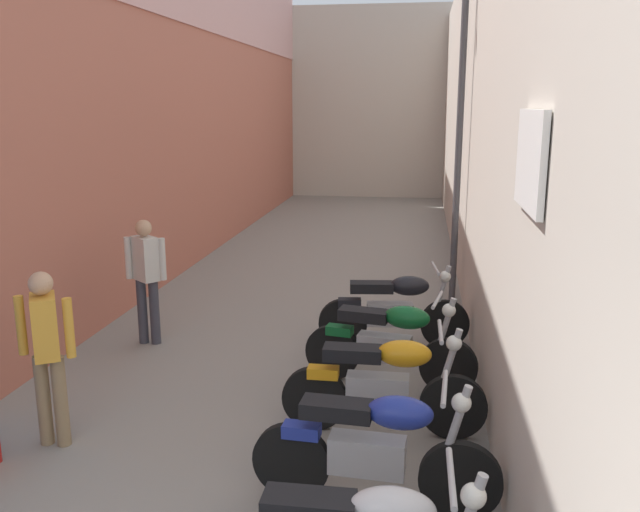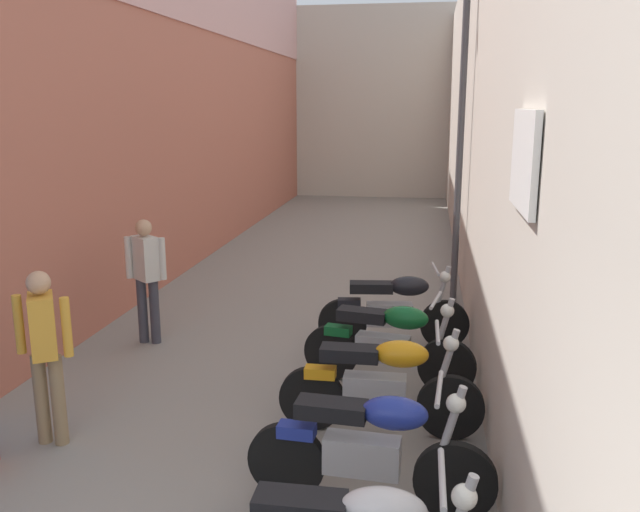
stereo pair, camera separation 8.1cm
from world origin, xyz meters
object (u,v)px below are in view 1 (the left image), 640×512
object	(u,v)px
motorcycle_sixth	(395,308)
pedestrian_mid_alley	(47,346)
motorcycle_third	(375,446)
motorcycle_fourth	(384,382)
pedestrian_further_down	(146,272)
motorcycle_fifth	(390,341)
street_lamp	(454,111)

from	to	relation	value
motorcycle_sixth	pedestrian_mid_alley	xyz separation A→B (m)	(-2.85, -2.87, 0.42)
motorcycle_third	motorcycle_fourth	bearing A→B (deg)	90.00
pedestrian_mid_alley	pedestrian_further_down	distance (m)	2.54
motorcycle_third	pedestrian_mid_alley	distance (m)	2.93
motorcycle_third	motorcycle_fifth	xyz separation A→B (m)	(-0.00, 2.20, 0.00)
motorcycle_fourth	motorcycle_fifth	distance (m)	1.05
motorcycle_third	motorcycle_fifth	bearing A→B (deg)	90.00
motorcycle_fourth	motorcycle_sixth	bearing A→B (deg)	90.00
pedestrian_mid_alley	pedestrian_further_down	bearing A→B (deg)	94.22
motorcycle_sixth	street_lamp	size ratio (longest dim) A/B	0.38
motorcycle_fourth	motorcycle_sixth	distance (m)	2.24
motorcycle_fifth	pedestrian_mid_alley	bearing A→B (deg)	-149.38
motorcycle_third	pedestrian_further_down	world-z (taller)	pedestrian_further_down
motorcycle_fifth	pedestrian_mid_alley	distance (m)	3.34
motorcycle_fifth	pedestrian_further_down	distance (m)	3.18
motorcycle_sixth	pedestrian_mid_alley	size ratio (longest dim) A/B	1.18
motorcycle_fourth	motorcycle_sixth	size ratio (longest dim) A/B	1.00
motorcycle_third	pedestrian_mid_alley	bearing A→B (deg)	169.76
motorcycle_fourth	pedestrian_further_down	bearing A→B (deg)	147.99
street_lamp	motorcycle_fourth	bearing A→B (deg)	-99.16
motorcycle_sixth	motorcycle_fifth	bearing A→B (deg)	-90.00
motorcycle_third	motorcycle_sixth	size ratio (longest dim) A/B	1.00
pedestrian_further_down	street_lamp	world-z (taller)	street_lamp
motorcycle_sixth	pedestrian_further_down	distance (m)	3.08
motorcycle_third	pedestrian_mid_alley	world-z (taller)	pedestrian_mid_alley
motorcycle_third	motorcycle_fourth	world-z (taller)	same
pedestrian_mid_alley	pedestrian_further_down	xyz separation A→B (m)	(-0.19, 2.53, 0.00)
motorcycle_fourth	pedestrian_mid_alley	xyz separation A→B (m)	(-2.85, -0.63, 0.42)
motorcycle_fifth	motorcycle_third	bearing A→B (deg)	-90.00
motorcycle_sixth	street_lamp	world-z (taller)	street_lamp
pedestrian_mid_alley	street_lamp	xyz separation A→B (m)	(3.55, 4.99, 1.92)
motorcycle_fourth	pedestrian_further_down	size ratio (longest dim) A/B	1.18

